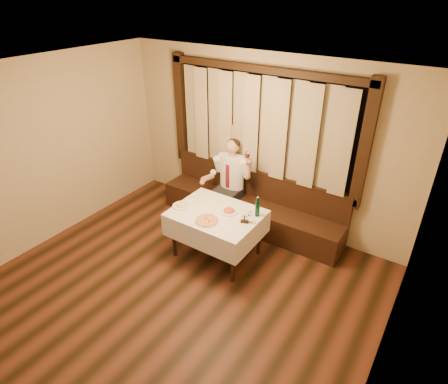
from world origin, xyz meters
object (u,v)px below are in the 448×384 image
Objects in this scene: pizza at (207,220)px; seated_man at (230,176)px; pasta_red at (229,210)px; cruet_caddy at (244,220)px; dining_table at (216,219)px; green_bottle at (257,208)px; banquette at (251,208)px; pasta_cream at (181,204)px.

seated_man reaches higher than pizza.
pasta_red is 0.35m from cruet_caddy.
dining_table is 0.49m from cruet_caddy.
dining_table is 4.16× the size of green_bottle.
pasta_red is at bearing 139.78° from cruet_caddy.
green_bottle is at bearing -55.53° from banquette.
cruet_caddy reaches higher than pasta_red.
pizza is 0.40m from pasta_red.
dining_table is 0.87× the size of seated_man.
seated_man reaches higher than dining_table.
pasta_cream is 1.14m from green_bottle.
seated_man is (-0.37, -0.09, 0.53)m from banquette.
pasta_cream is at bearing -164.76° from dining_table.
seated_man is at bearing 81.57° from pasta_cream.
pasta_red is (0.14, 0.12, 0.14)m from dining_table.
cruet_caddy reaches higher than pasta_cream.
green_bottle is at bearing 25.36° from dining_table.
banquette is at bearing 90.92° from pizza.
cruet_caddy is (1.00, 0.15, 0.00)m from pasta_cream.
seated_man is at bearing 142.87° from green_bottle.
seated_man reaches higher than cruet_caddy.
pasta_cream is (-0.67, -0.26, -0.00)m from pasta_red.
pasta_red is at bearing 21.12° from pasta_cream.
pasta_cream is 1.01m from cruet_caddy.
pizza is at bearing -89.08° from banquette.
pizza is at bearing -12.23° from pasta_cream.
banquette is at bearing 98.89° from pasta_red.
pasta_cream is at bearing 167.24° from cruet_caddy.
banquette is at bearing 65.59° from pasta_cream.
seated_man is at bearing 108.09° from pizza.
pasta_cream is at bearing 167.77° from pizza.
banquette is at bearing 124.47° from green_bottle.
seated_man is (-0.39, 1.20, 0.07)m from pizza.
pizza is 0.23× the size of seated_man.
banquette is 1.08m from dining_table.
green_bottle is at bearing 45.32° from pizza.
banquette is 11.69× the size of pasta_red.
banquette is 1.37m from pasta_cream.
dining_table is at bearing 159.13° from cruet_caddy.
green_bottle is (0.51, 0.52, 0.12)m from pizza.
green_bottle is at bearing 55.12° from cruet_caddy.
pasta_red is (0.14, -0.91, 0.48)m from banquette.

